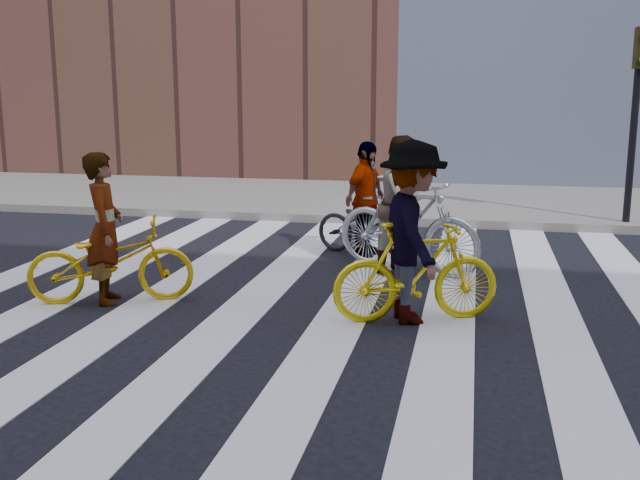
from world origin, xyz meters
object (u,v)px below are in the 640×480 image
(traffic_signal, at_px, (637,94))
(bike_dark_rear, at_px, (369,225))
(bike_yellow_right, at_px, (416,272))
(rider_right, at_px, (412,233))
(rider_rear, at_px, (365,199))
(rider_left, at_px, (105,228))
(rider_mid, at_px, (404,205))
(bike_silver_mid, at_px, (408,225))
(bike_yellow_left, at_px, (111,261))

(traffic_signal, height_order, bike_dark_rear, traffic_signal)
(bike_dark_rear, bearing_deg, bike_yellow_right, -141.17)
(rider_right, xyz_separation_m, rider_rear, (-0.91, 2.96, -0.11))
(bike_yellow_right, relative_size, rider_right, 0.93)
(bike_dark_rear, bearing_deg, traffic_signal, -33.93)
(bike_dark_rear, xyz_separation_m, rider_rear, (-0.05, 0.00, 0.38))
(rider_left, relative_size, rider_mid, 0.95)
(rider_mid, bearing_deg, traffic_signal, -19.05)
(bike_yellow_right, distance_m, bike_dark_rear, 3.10)
(bike_dark_rear, xyz_separation_m, rider_right, (0.86, -2.96, 0.49))
(bike_silver_mid, relative_size, rider_right, 1.12)
(bike_yellow_left, height_order, rider_left, rider_left)
(traffic_signal, distance_m, bike_silver_mid, 5.19)
(bike_yellow_left, bearing_deg, rider_left, 69.01)
(bike_yellow_right, bearing_deg, traffic_signal, -48.21)
(bike_yellow_right, relative_size, bike_dark_rear, 1.03)
(bike_yellow_right, bearing_deg, rider_right, 70.24)
(rider_left, bearing_deg, rider_right, -111.09)
(bike_silver_mid, height_order, rider_right, rider_right)
(rider_mid, bearing_deg, bike_silver_mid, -65.39)
(rider_mid, height_order, rider_right, rider_right)
(bike_silver_mid, height_order, rider_left, rider_left)
(traffic_signal, xyz_separation_m, rider_right, (-3.14, -5.70, -1.35))
(rider_left, bearing_deg, rider_mid, -76.96)
(traffic_signal, relative_size, rider_rear, 2.03)
(bike_yellow_right, height_order, rider_right, rider_right)
(rider_mid, bearing_deg, rider_rear, 61.32)
(bike_yellow_left, height_order, rider_rear, rider_rear)
(bike_silver_mid, xyz_separation_m, rider_left, (-3.17, -2.11, 0.22))
(rider_mid, bearing_deg, bike_yellow_left, 149.07)
(traffic_signal, height_order, rider_right, traffic_signal)
(bike_yellow_left, relative_size, rider_right, 0.97)
(traffic_signal, xyz_separation_m, bike_dark_rear, (-4.00, -2.74, -1.84))
(traffic_signal, xyz_separation_m, rider_rear, (-4.05, -2.74, -1.46))
(traffic_signal, distance_m, bike_dark_rear, 5.18)
(bike_yellow_right, distance_m, rider_left, 3.47)
(bike_yellow_right, xyz_separation_m, rider_mid, (-0.33, 2.11, 0.37))
(bike_yellow_left, height_order, bike_dark_rear, bike_yellow_left)
(rider_right, height_order, rider_rear, rider_right)
(bike_yellow_right, bearing_deg, rider_left, 70.14)
(rider_right, relative_size, rider_rear, 1.14)
(bike_silver_mid, relative_size, rider_rear, 1.27)
(bike_yellow_left, relative_size, rider_mid, 1.02)
(rider_left, bearing_deg, bike_silver_mid, -77.38)
(bike_silver_mid, height_order, rider_rear, rider_rear)
(rider_right, bearing_deg, rider_mid, -12.11)
(bike_yellow_left, xyz_separation_m, rider_mid, (3.07, 2.11, 0.41))
(bike_dark_rear, height_order, rider_right, rider_right)
(bike_yellow_left, xyz_separation_m, bike_dark_rear, (2.49, 2.95, -0.03))
(bike_silver_mid, bearing_deg, rider_right, -149.07)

